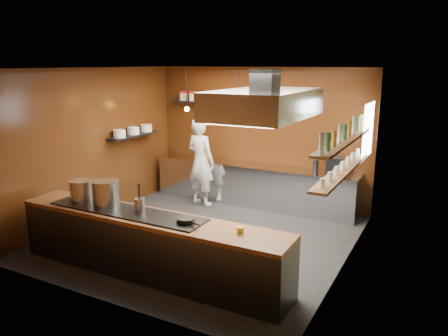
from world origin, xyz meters
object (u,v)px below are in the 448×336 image
Objects in this scene: espresso_machine at (335,166)px; chef at (201,162)px; stockpot_small at (81,191)px; stockpot_large at (106,193)px; extractor_hood at (264,103)px.

chef is at bearing 177.58° from espresso_machine.
stockpot_small reaches higher than espresso_machine.
stockpot_small is (-0.51, -0.01, -0.03)m from stockpot_large.
chef is at bearing 93.67° from stockpot_large.
espresso_machine is at bearing 54.90° from stockpot_large.
stockpot_small is (-2.63, -1.16, -1.40)m from extractor_hood.
stockpot_large is 1.13× the size of espresso_machine.
stockpot_large is 1.12× the size of stockpot_small.
espresso_machine is (0.49, 2.56, -1.43)m from extractor_hood.
extractor_hood is at bearing 23.80° from stockpot_small.
stockpot_small is 1.01× the size of espresso_machine.
chef is (-0.20, 3.18, -0.16)m from stockpot_large.
extractor_hood is 3.45m from chef.
extractor_hood is 4.95× the size of stockpot_large.
extractor_hood is 5.54× the size of stockpot_small.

